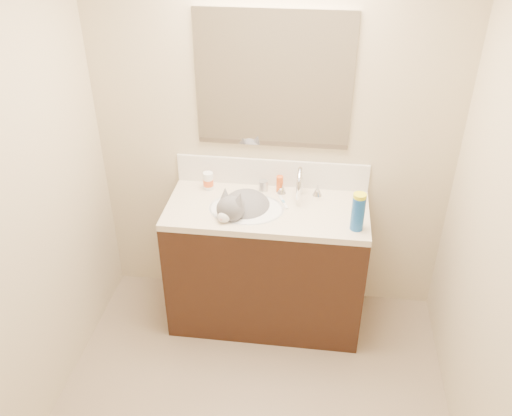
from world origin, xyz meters
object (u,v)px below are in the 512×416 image
(vanity_cabinet, at_px, (266,267))
(pill_bottle, at_px, (208,181))
(faucet, at_px, (299,185))
(cat, at_px, (243,210))
(spray_can, at_px, (358,213))
(silver_jar, at_px, (263,185))
(amber_bottle, at_px, (280,184))
(basin, at_px, (246,218))

(vanity_cabinet, xyz_separation_m, pill_bottle, (-0.39, 0.17, 0.51))
(faucet, distance_m, cat, 0.37)
(spray_can, bearing_deg, faucet, 138.64)
(vanity_cabinet, height_order, spray_can, spray_can)
(faucet, bearing_deg, pill_bottle, 176.84)
(silver_jar, bearing_deg, amber_bottle, -2.34)
(pill_bottle, distance_m, spray_can, 0.96)
(cat, xyz_separation_m, spray_can, (0.66, -0.14, 0.12))
(silver_jar, bearing_deg, faucet, -14.83)
(silver_jar, distance_m, amber_bottle, 0.10)
(faucet, distance_m, amber_bottle, 0.14)
(pill_bottle, xyz_separation_m, amber_bottle, (0.44, 0.02, -0.00))
(vanity_cabinet, bearing_deg, basin, -165.96)
(faucet, distance_m, silver_jar, 0.24)
(cat, distance_m, silver_jar, 0.24)
(basin, distance_m, pill_bottle, 0.36)
(amber_bottle, bearing_deg, cat, -133.07)
(basin, xyz_separation_m, cat, (-0.02, 0.01, 0.05))
(basin, height_order, spray_can, spray_can)
(basin, height_order, silver_jar, silver_jar)
(vanity_cabinet, height_order, pill_bottle, pill_bottle)
(vanity_cabinet, relative_size, faucet, 4.29)
(basin, distance_m, silver_jar, 0.26)
(cat, distance_m, pill_bottle, 0.32)
(cat, xyz_separation_m, amber_bottle, (0.20, 0.21, 0.08))
(silver_jar, xyz_separation_m, spray_can, (0.56, -0.36, 0.07))
(faucet, relative_size, pill_bottle, 2.48)
(faucet, height_order, silver_jar, faucet)
(pill_bottle, relative_size, spray_can, 0.56)
(vanity_cabinet, height_order, amber_bottle, amber_bottle)
(faucet, distance_m, spray_can, 0.45)
(faucet, bearing_deg, cat, -154.12)
(basin, height_order, faucet, faucet)
(basin, relative_size, pill_bottle, 3.99)
(cat, bearing_deg, basin, -2.42)
(faucet, relative_size, amber_bottle, 2.64)
(amber_bottle, xyz_separation_m, spray_can, (0.46, -0.35, 0.05))
(silver_jar, height_order, spray_can, spray_can)
(basin, height_order, cat, cat)
(cat, distance_m, amber_bottle, 0.30)
(faucet, bearing_deg, basin, -150.88)
(faucet, distance_m, pill_bottle, 0.57)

